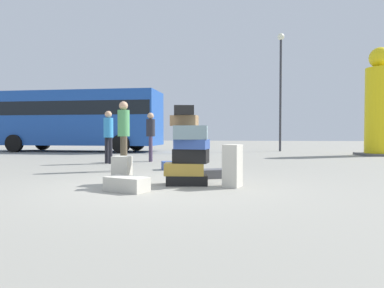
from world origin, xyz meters
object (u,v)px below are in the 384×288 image
Objects in this scene: suitcase_cream_behind_tower at (232,166)px; person_bearded_onlooker at (124,129)px; suitcase_navy_white_trunk at (173,165)px; suitcase_cream_foreground_far at (127,184)px; parked_bus at (78,117)px; person_tourist_with_camera at (151,132)px; lamp_post at (281,75)px; yellow_dummy_statue at (379,107)px; person_passerby_in_red at (108,132)px; suitcase_charcoal_right_side at (210,174)px; suitcase_tower at (188,153)px; suitcase_cream_upright_blue at (122,170)px.

person_bearded_onlooker reaches higher than suitcase_cream_behind_tower.
suitcase_navy_white_trunk is (-1.56, 2.74, -0.27)m from suitcase_cream_behind_tower.
parked_bus reaches higher than suitcase_cream_foreground_far.
suitcase_cream_foreground_far is at bearing -1.18° from person_tourist_with_camera.
suitcase_navy_white_trunk is at bearing -112.49° from lamp_post.
person_passerby_in_red is at bearing -152.91° from yellow_dummy_statue.
suitcase_charcoal_right_side is 0.16× the size of yellow_dummy_statue.
person_bearded_onlooker is at bearing -141.27° from yellow_dummy_statue.
suitcase_tower is 1.27m from suitcase_cream_upright_blue.
parked_bus reaches higher than suitcase_navy_white_trunk.
suitcase_cream_upright_blue is at bearing -162.25° from suitcase_cream_behind_tower.
person_bearded_onlooker is at bearing 132.36° from suitcase_tower.
suitcase_tower is 0.88× the size of person_passerby_in_red.
person_bearded_onlooker is at bearing -10.59° from person_tourist_with_camera.
yellow_dummy_statue is at bearing 27.61° from suitcase_charcoal_right_side.
parked_bus is at bearing -172.82° from lamp_post.
suitcase_cream_upright_blue is (-0.32, 0.71, 0.15)m from suitcase_cream_foreground_far.
person_bearded_onlooker is 10.58m from parked_bus.
suitcase_cream_foreground_far is 0.79m from suitcase_cream_upright_blue.
person_passerby_in_red is at bearing 151.45° from suitcase_cream_behind_tower.
suitcase_tower reaches higher than suitcase_charcoal_right_side.
suitcase_charcoal_right_side is 0.45× the size of person_tourist_with_camera.
person_bearded_onlooker is at bearing -23.12° from person_passerby_in_red.
suitcase_charcoal_right_side is at bearing 38.79° from suitcase_cream_upright_blue.
person_bearded_onlooker reaches higher than suitcase_charcoal_right_side.
person_passerby_in_red is (-2.35, 1.54, 0.89)m from suitcase_navy_white_trunk.
person_tourist_with_camera reaches higher than suitcase_charcoal_right_side.
suitcase_cream_upright_blue is at bearing -119.45° from suitcase_navy_white_trunk.
suitcase_navy_white_trunk is at bearing 138.77° from suitcase_cream_behind_tower.
suitcase_tower is 1.19m from suitcase_charcoal_right_side.
suitcase_tower is at bearing 63.98° from suitcase_cream_foreground_far.
suitcase_navy_white_trunk is 0.34× the size of person_tourist_with_camera.
suitcase_charcoal_right_side is 2.70m from person_bearded_onlooker.
person_tourist_with_camera is 8.18m from parked_bus.
suitcase_navy_white_trunk is 2.91m from person_tourist_with_camera.
suitcase_tower is at bearing -171.39° from suitcase_cream_behind_tower.
yellow_dummy_statue is 0.74× the size of lamp_post.
person_bearded_onlooker is 0.38× the size of yellow_dummy_statue.
person_bearded_onlooker is 1.06× the size of person_passerby_in_red.
suitcase_tower is 13.38m from lamp_post.
parked_bus is (-6.20, 11.22, 1.57)m from suitcase_cream_upright_blue.
suitcase_cream_behind_tower is 3.62m from person_bearded_onlooker.
yellow_dummy_statue is 14.63m from parked_bus.
suitcase_cream_foreground_far is 1.35× the size of suitcase_cream_upright_blue.
suitcase_cream_behind_tower is at bearing -123.47° from yellow_dummy_statue.
yellow_dummy_statue is (9.05, 4.26, 1.09)m from person_tourist_with_camera.
suitcase_cream_behind_tower is 0.43× the size of person_bearded_onlooker.
suitcase_cream_foreground_far is 0.11× the size of lamp_post.
suitcase_cream_behind_tower is (1.73, 0.66, 0.26)m from suitcase_cream_foreground_far.
person_bearded_onlooker is 2.98m from person_tourist_with_camera.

